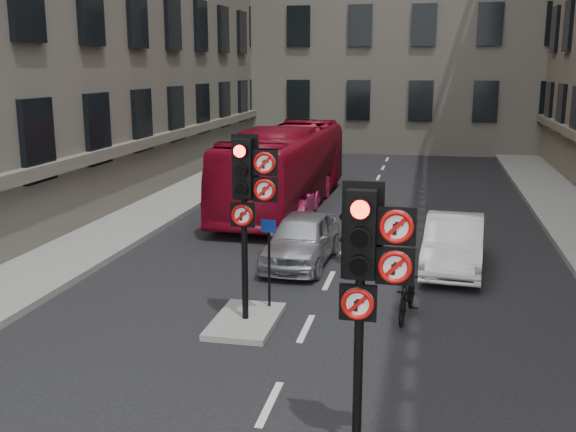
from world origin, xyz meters
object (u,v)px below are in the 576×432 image
at_px(signal_far, 248,188).
at_px(signal_near, 368,263).
at_px(car_silver, 302,239).
at_px(motorcycle, 407,292).
at_px(info_sign, 269,251).
at_px(motorcyclist, 352,229).
at_px(car_white, 454,243).
at_px(car_pink, 288,199).
at_px(bus_red, 285,168).

bearing_deg(signal_far, signal_near, -56.98).
xyz_separation_m(signal_near, car_silver, (-2.38, 8.28, -1.94)).
bearing_deg(car_silver, motorcycle, -47.30).
height_order(motorcycle, info_sign, info_sign).
height_order(car_silver, motorcyclist, motorcyclist).
bearing_deg(car_white, motorcycle, -101.71).
bearing_deg(motorcyclist, car_pink, -59.21).
bearing_deg(bus_red, signal_near, -72.25).
xyz_separation_m(car_silver, motorcyclist, (1.26, 0.15, 0.28)).
height_order(car_pink, motorcycle, car_pink).
bearing_deg(signal_far, car_pink, 97.42).
height_order(bus_red, motorcyclist, bus_red).
distance_m(signal_near, car_pink, 14.05).
bearing_deg(motorcyclist, bus_red, -62.04).
bearing_deg(car_pink, signal_near, -74.30).
bearing_deg(signal_near, motorcycle, 85.69).
relative_size(signal_near, car_pink, 0.85).
xyz_separation_m(car_white, info_sign, (-3.76, -3.85, 0.65)).
xyz_separation_m(signal_far, motorcyclist, (1.47, 4.43, -1.78)).
bearing_deg(car_pink, motorcycle, -63.60).
bearing_deg(car_silver, car_white, 7.28).
height_order(car_silver, motorcycle, car_silver).
bearing_deg(car_white, signal_far, -127.07).
bearing_deg(signal_near, signal_far, 123.02).
bearing_deg(motorcyclist, signal_near, 99.83).
relative_size(motorcycle, info_sign, 0.97).
distance_m(signal_near, motorcycle, 5.42).
xyz_separation_m(signal_far, motorcycle, (2.98, 1.01, -2.17)).
height_order(signal_near, signal_far, signal_far).
xyz_separation_m(car_pink, info_sign, (1.43, -8.63, 0.69)).
bearing_deg(car_pink, motorcyclist, -61.67).
xyz_separation_m(car_white, bus_red, (-5.60, 6.27, 0.77)).
xyz_separation_m(car_silver, motorcycle, (2.76, -3.27, -0.11)).
height_order(car_pink, info_sign, info_sign).
bearing_deg(signal_near, car_silver, 106.07).
height_order(signal_near, car_silver, signal_near).
relative_size(car_white, info_sign, 2.17).
bearing_deg(motorcyclist, signal_far, 73.79).
bearing_deg(signal_near, car_white, 80.93).
bearing_deg(info_sign, bus_red, 107.47).
bearing_deg(car_white, info_sign, -130.52).
bearing_deg(bus_red, signal_far, -79.60).
height_order(signal_far, car_silver, signal_far).
distance_m(motorcycle, info_sign, 2.88).
distance_m(car_silver, motorcycle, 4.28).
bearing_deg(motorcycle, info_sign, -167.25).
relative_size(car_silver, motorcycle, 2.13).
relative_size(signal_far, car_white, 0.91).
distance_m(signal_near, info_sign, 5.46).
bearing_deg(info_sign, motorcycle, 12.64).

